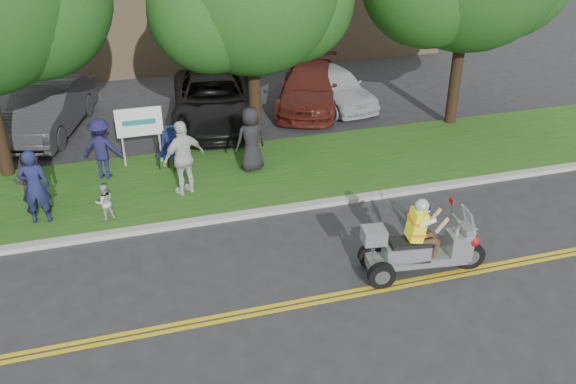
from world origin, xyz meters
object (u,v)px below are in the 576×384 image
object	(u,v)px
spectator_adult_left	(35,187)
parked_car_far_right	(334,86)
trike_scooter	(419,248)
lawn_chair_a	(170,148)
lawn_chair_b	(176,143)
parked_car_left	(48,108)
spectator_adult_mid	(30,182)
parked_car_right	(309,87)
parked_car_mid	(213,100)
spectator_adult_right	(184,158)

from	to	relation	value
spectator_adult_left	parked_car_far_right	distance (m)	11.11
trike_scooter	lawn_chair_a	xyz separation A→B (m)	(-4.26, 6.46, 0.03)
lawn_chair_b	parked_car_left	distance (m)	5.05
spectator_adult_mid	parked_car_right	xyz separation A→B (m)	(8.75, 5.32, -0.17)
lawn_chair_a	parked_car_mid	bearing A→B (deg)	89.05
spectator_adult_mid	parked_car_mid	bearing A→B (deg)	-133.34
parked_car_mid	parked_car_right	distance (m)	3.53
spectator_adult_left	parked_car_mid	distance (m)	7.40
parked_car_left	parked_car_far_right	world-z (taller)	parked_car_left
trike_scooter	spectator_adult_left	distance (m)	8.69
trike_scooter	spectator_adult_right	distance (m)	6.27
spectator_adult_left	parked_car_left	xyz separation A→B (m)	(-0.03, 5.98, -0.21)
spectator_adult_right	parked_car_far_right	bearing A→B (deg)	-161.64
spectator_adult_right	spectator_adult_mid	bearing A→B (deg)	-24.88
spectator_adult_mid	lawn_chair_a	bearing A→B (deg)	-150.60
lawn_chair_a	parked_car_left	bearing A→B (deg)	159.91
lawn_chair_a	parked_car_far_right	xyz separation A→B (m)	(6.17, 3.60, 0.05)
spectator_adult_left	parked_car_right	bearing A→B (deg)	-139.72
lawn_chair_a	parked_car_right	world-z (taller)	parked_car_right
spectator_adult_left	parked_car_mid	size ratio (longest dim) A/B	0.33
spectator_adult_right	spectator_adult_left	bearing A→B (deg)	-15.52
spectator_adult_right	parked_car_mid	world-z (taller)	spectator_adult_right
trike_scooter	spectator_adult_mid	size ratio (longest dim) A/B	1.74
spectator_adult_mid	trike_scooter	bearing A→B (deg)	152.30
parked_car_mid	parked_car_right	xyz separation A→B (m)	(3.48, 0.54, -0.07)
trike_scooter	parked_car_mid	size ratio (longest dim) A/B	0.48
trike_scooter	spectator_adult_mid	xyz separation A→B (m)	(-7.72, 4.85, 0.26)
spectator_adult_right	trike_scooter	bearing A→B (deg)	107.47
parked_car_right	parked_car_far_right	world-z (taller)	parked_car_right
parked_car_right	parked_car_far_right	size ratio (longest dim) A/B	1.21
lawn_chair_a	spectator_adult_right	xyz separation A→B (m)	(0.18, -1.72, 0.43)
spectator_adult_mid	parked_car_mid	distance (m)	7.11
trike_scooter	parked_car_mid	xyz separation A→B (m)	(-2.46, 9.63, 0.17)
spectator_adult_left	spectator_adult_right	distance (m)	3.51
trike_scooter	parked_car_mid	world-z (taller)	trike_scooter
trike_scooter	parked_car_mid	distance (m)	9.94
trike_scooter	spectator_adult_mid	distance (m)	9.12
lawn_chair_b	spectator_adult_mid	size ratio (longest dim) A/B	0.68
lawn_chair_a	lawn_chair_b	xyz separation A→B (m)	(0.19, 0.18, 0.05)
lawn_chair_a	lawn_chair_b	distance (m)	0.27
spectator_adult_mid	spectator_adult_right	world-z (taller)	spectator_adult_right
parked_car_mid	parked_car_far_right	size ratio (longest dim) A/B	1.39
trike_scooter	parked_car_right	size ratio (longest dim) A/B	0.55
parked_car_left	parked_car_far_right	size ratio (longest dim) A/B	1.21
spectator_adult_left	parked_car_mid	world-z (taller)	spectator_adult_left
spectator_adult_right	parked_car_left	xyz separation A→B (m)	(-3.51, 5.51, -0.27)
lawn_chair_b	parked_car_left	world-z (taller)	parked_car_left
spectator_adult_left	parked_car_left	bearing A→B (deg)	-83.94
lawn_chair_a	spectator_adult_left	distance (m)	3.98
spectator_adult_left	lawn_chair_b	bearing A→B (deg)	-140.06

